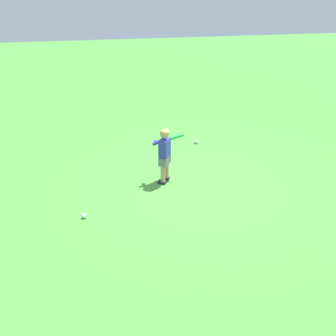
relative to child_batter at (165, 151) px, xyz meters
name	(u,v)px	position (x,y,z in m)	size (l,w,h in m)	color
ground_plane	(198,185)	(-0.59, 0.26, -0.65)	(40.00, 40.00, 0.00)	#479338
child_batter	(165,151)	(0.00, 0.00, 0.00)	(0.63, 0.35, 1.08)	#232328
play_ball_near_batter	(196,142)	(-1.09, -1.59, -0.60)	(0.10, 0.10, 0.10)	white
play_ball_center_lawn	(84,216)	(1.52, 0.89, -0.61)	(0.08, 0.08, 0.08)	white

